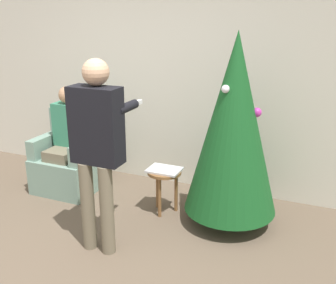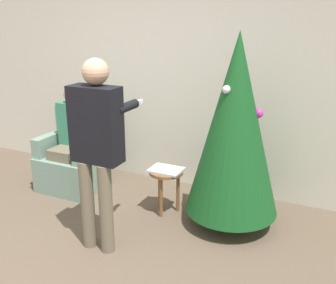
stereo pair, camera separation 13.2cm
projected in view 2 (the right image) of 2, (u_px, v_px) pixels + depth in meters
The scene contains 8 objects.
ground_plane at pixel (46, 279), 3.14m from camera, with size 14.00×14.00×0.00m, color brown.
wall_back at pixel (166, 73), 4.63m from camera, with size 8.00×0.06×2.70m.
christmas_tree at pixel (235, 126), 3.65m from camera, with size 0.90×0.90×1.89m.
armchair at pixel (74, 160), 4.72m from camera, with size 0.70×0.62×0.93m.
person_seated at pixel (71, 134), 4.59m from camera, with size 0.36×0.46×1.23m.
person_standing at pixel (97, 139), 3.29m from camera, with size 0.45×0.57×1.68m.
side_stool at pixel (166, 178), 4.09m from camera, with size 0.35×0.35×0.47m.
laptop at pixel (166, 170), 4.06m from camera, with size 0.34×0.26×0.02m.
Camera 2 is at (2.02, -1.96, 2.02)m, focal length 42.00 mm.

